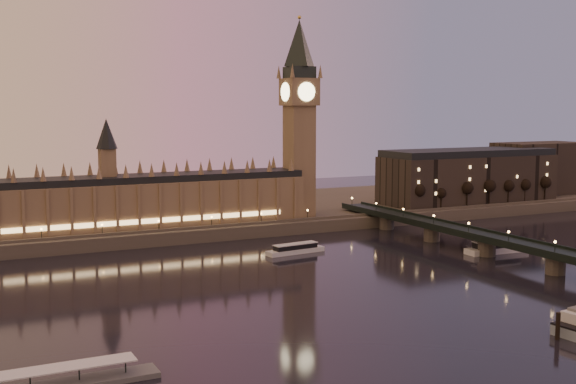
# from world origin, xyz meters

# --- Properties ---
(ground) EXTENTS (700.00, 700.00, 0.00)m
(ground) POSITION_xyz_m (0.00, 0.00, 0.00)
(ground) COLOR black
(ground) RESTS_ON ground
(far_embankment) EXTENTS (560.00, 130.00, 6.00)m
(far_embankment) POSITION_xyz_m (30.00, 165.00, 3.00)
(far_embankment) COLOR #423D35
(far_embankment) RESTS_ON ground
(palace_of_westminster) EXTENTS (180.00, 26.62, 52.00)m
(palace_of_westminster) POSITION_xyz_m (-40.12, 120.99, 21.71)
(palace_of_westminster) COLOR brown
(palace_of_westminster) RESTS_ON ground
(big_ben) EXTENTS (17.68, 17.68, 104.00)m
(big_ben) POSITION_xyz_m (53.99, 120.99, 63.95)
(big_ben) COLOR brown
(big_ben) RESTS_ON ground
(westminster_bridge) EXTENTS (13.20, 260.00, 15.30)m
(westminster_bridge) POSITION_xyz_m (91.61, 0.00, 5.52)
(westminster_bridge) COLOR black
(westminster_bridge) RESTS_ON ground
(city_block) EXTENTS (155.00, 45.00, 34.00)m
(city_block) POSITION_xyz_m (194.94, 130.93, 22.24)
(city_block) COLOR black
(city_block) RESTS_ON ground
(bare_tree_0) EXTENTS (6.44, 6.44, 13.09)m
(bare_tree_0) POSITION_xyz_m (123.06, 109.00, 15.79)
(bare_tree_0) COLOR black
(bare_tree_0) RESTS_ON ground
(bare_tree_1) EXTENTS (6.44, 6.44, 13.09)m
(bare_tree_1) POSITION_xyz_m (138.85, 109.00, 15.79)
(bare_tree_1) COLOR black
(bare_tree_1) RESTS_ON ground
(bare_tree_2) EXTENTS (6.44, 6.44, 13.09)m
(bare_tree_2) POSITION_xyz_m (154.64, 109.00, 15.79)
(bare_tree_2) COLOR black
(bare_tree_2) RESTS_ON ground
(bare_tree_3) EXTENTS (6.44, 6.44, 13.09)m
(bare_tree_3) POSITION_xyz_m (170.43, 109.00, 15.79)
(bare_tree_3) COLOR black
(bare_tree_3) RESTS_ON ground
(bare_tree_4) EXTENTS (6.44, 6.44, 13.09)m
(bare_tree_4) POSITION_xyz_m (186.22, 109.00, 15.79)
(bare_tree_4) COLOR black
(bare_tree_4) RESTS_ON ground
(bare_tree_5) EXTENTS (6.44, 6.44, 13.09)m
(bare_tree_5) POSITION_xyz_m (202.01, 109.00, 15.79)
(bare_tree_5) COLOR black
(bare_tree_5) RESTS_ON ground
(bare_tree_6) EXTENTS (6.44, 6.44, 13.09)m
(bare_tree_6) POSITION_xyz_m (217.81, 109.00, 15.79)
(bare_tree_6) COLOR black
(bare_tree_6) RESTS_ON ground
(cruise_boat_a) EXTENTS (27.67, 9.07, 4.35)m
(cruise_boat_a) POSITION_xyz_m (20.97, 59.81, 1.91)
(cruise_boat_a) COLOR silver
(cruise_boat_a) RESTS_ON ground
(cruise_boat_b) EXTENTS (29.88, 8.66, 5.46)m
(cruise_boat_b) POSITION_xyz_m (100.46, 22.22, 2.41)
(cruise_boat_b) COLOR silver
(cruise_boat_b) RESTS_ON ground
(pontoon_pier) EXTENTS (44.60, 7.43, 11.89)m
(pontoon_pier) POSITION_xyz_m (-95.19, -52.28, 1.28)
(pontoon_pier) COLOR #595B5E
(pontoon_pier) RESTS_ON ground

